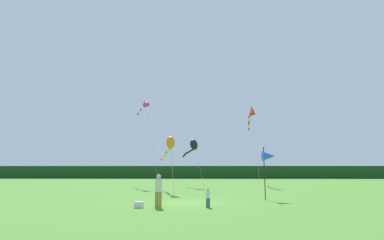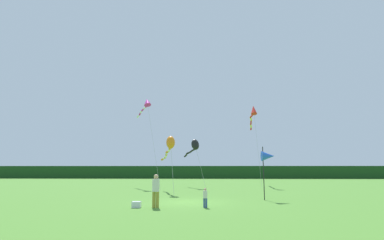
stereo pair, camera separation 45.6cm
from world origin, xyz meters
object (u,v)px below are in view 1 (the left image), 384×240
object	(u,v)px
kite_black	(193,146)
person_adult	(159,189)
kite_magenta	(145,104)
cooler_box	(139,205)
kite_orange	(170,145)
banner_flag_pole	(269,157)
person_child	(208,197)
kite_red	(251,113)

from	to	relation	value
kite_black	person_adult	bearing A→B (deg)	-95.43
kite_black	kite_magenta	size ratio (longest dim) A/B	0.52
cooler_box	kite_black	size ratio (longest dim) A/B	0.09
kite_orange	kite_black	bearing A→B (deg)	75.97
cooler_box	banner_flag_pole	bearing A→B (deg)	27.12
person_child	cooler_box	world-z (taller)	person_child
cooler_box	kite_red	size ratio (longest dim) A/B	0.05
cooler_box	banner_flag_pole	size ratio (longest dim) A/B	0.13
kite_red	kite_orange	distance (m)	15.49
kite_red	kite_magenta	xyz separation A→B (m)	(-13.50, -1.96, 0.90)
cooler_box	banner_flag_pole	xyz separation A→B (m)	(8.32, 4.26, 2.82)
person_child	kite_orange	size ratio (longest dim) A/B	0.18
person_child	banner_flag_pole	world-z (taller)	banner_flag_pole
kite_red	kite_magenta	distance (m)	13.67
banner_flag_pole	kite_red	distance (m)	17.79
cooler_box	person_child	bearing A→B (deg)	1.69
cooler_box	kite_magenta	size ratio (longest dim) A/B	0.04
kite_magenta	kite_orange	size ratio (longest dim) A/B	1.76
kite_black	kite_red	size ratio (longest dim) A/B	0.55
banner_flag_pole	kite_black	size ratio (longest dim) A/B	0.66
person_adult	kite_magenta	bearing A→B (deg)	103.00
banner_flag_pole	kite_orange	bearing A→B (deg)	144.81
cooler_box	kite_red	bearing A→B (deg)	63.87
person_adult	person_child	world-z (taller)	person_adult
kite_magenta	kite_red	bearing A→B (deg)	8.25
cooler_box	kite_magenta	world-z (taller)	kite_magenta
cooler_box	kite_orange	distance (m)	10.46
person_child	kite_black	xyz separation A→B (m)	(-1.11, 17.43, 4.14)
person_child	kite_red	bearing A→B (deg)	72.92
kite_black	kite_red	bearing A→B (deg)	23.73
person_adult	kite_black	distance (m)	18.03
kite_black	kite_magenta	distance (m)	8.15
kite_black	kite_red	distance (m)	9.28
person_child	kite_black	world-z (taller)	kite_black
person_adult	kite_orange	world-z (taller)	kite_orange
person_adult	banner_flag_pole	distance (m)	8.64
kite_red	cooler_box	bearing A→B (deg)	-116.13
cooler_box	kite_red	distance (m)	24.89
cooler_box	kite_black	distance (m)	18.34
cooler_box	person_adult	bearing A→B (deg)	-0.72
kite_red	kite_orange	world-z (taller)	kite_red
person_child	kite_black	distance (m)	17.95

